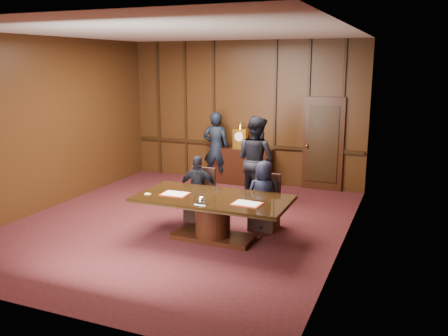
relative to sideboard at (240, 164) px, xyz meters
name	(u,v)px	position (x,y,z in m)	size (l,w,h in m)	color
room	(185,132)	(0.07, -3.12, 1.24)	(7.00, 7.04, 3.50)	black
sideboard	(240,164)	(0.00, 0.00, 0.00)	(1.60, 0.45, 1.54)	black
conference_table	(213,211)	(0.90, -3.76, 0.02)	(2.62, 1.32, 0.76)	black
folder_left	(175,194)	(0.24, -3.87, 0.28)	(0.47, 0.34, 0.02)	#B12810
folder_right	(247,204)	(1.58, -3.94, 0.28)	(0.48, 0.36, 0.02)	#B12810
inkstand	(201,201)	(0.90, -4.21, 0.33)	(0.20, 0.14, 0.12)	white
notepad	(148,194)	(-0.20, -4.05, 0.28)	(0.10, 0.07, 0.01)	#F0C975
chair_left	(200,205)	(0.25, -2.88, -0.19)	(0.50, 0.50, 0.99)	black
chair_right	(265,213)	(1.55, -2.88, -0.19)	(0.48, 0.48, 0.99)	black
signatory_left	(198,189)	(0.25, -2.96, 0.15)	(0.74, 0.31, 1.27)	black
signatory_right	(264,195)	(1.55, -2.96, 0.15)	(0.62, 0.41, 1.28)	black
witness_left	(216,148)	(-0.59, -0.16, 0.41)	(0.65, 0.43, 1.80)	black
witness_right	(256,160)	(0.89, -1.43, 0.46)	(0.92, 0.71, 1.89)	black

